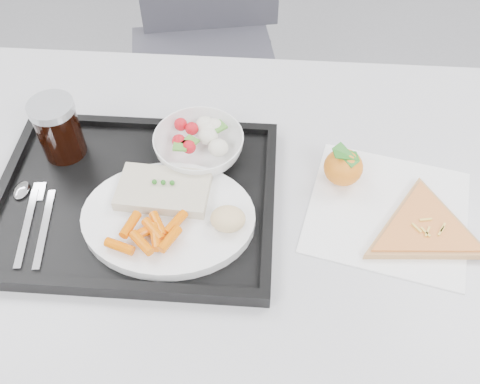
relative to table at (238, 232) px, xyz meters
name	(u,v)px	position (x,y,z in m)	size (l,w,h in m)	color
table	(238,232)	(0.00, 0.00, 0.00)	(1.20, 0.80, 0.75)	#A4A4A6
chair	(206,28)	(-0.15, 0.82, -0.15)	(0.49, 0.49, 0.93)	#36363E
tray	(136,200)	(-0.17, 0.00, 0.08)	(0.45, 0.35, 0.03)	black
dinner_plate	(169,218)	(-0.10, -0.04, 0.09)	(0.27, 0.27, 0.02)	white
fish_fillet	(164,190)	(-0.12, 0.00, 0.11)	(0.15, 0.09, 0.03)	beige
bread_roll	(228,219)	(-0.01, -0.06, 0.12)	(0.06, 0.05, 0.03)	#D0BC7B
salad_bowl	(199,147)	(-0.07, 0.10, 0.11)	(0.15, 0.15, 0.05)	white
cola_glass	(58,128)	(-0.31, 0.09, 0.14)	(0.08, 0.08, 0.11)	black
cutlery	(31,212)	(-0.32, -0.04, 0.08)	(0.09, 0.17, 0.01)	silver
napkin	(388,211)	(0.24, 0.01, 0.07)	(0.30, 0.29, 0.00)	white
tangerine	(343,167)	(0.17, 0.07, 0.10)	(0.08, 0.08, 0.07)	#E45100
pizza_slice	(424,229)	(0.29, -0.03, 0.08)	(0.31, 0.31, 0.02)	#E4AA64
carrot_pile	(150,233)	(-0.12, -0.09, 0.11)	(0.12, 0.09, 0.02)	#EC6503
salad_contents	(204,134)	(-0.07, 0.12, 0.12)	(0.10, 0.09, 0.03)	red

